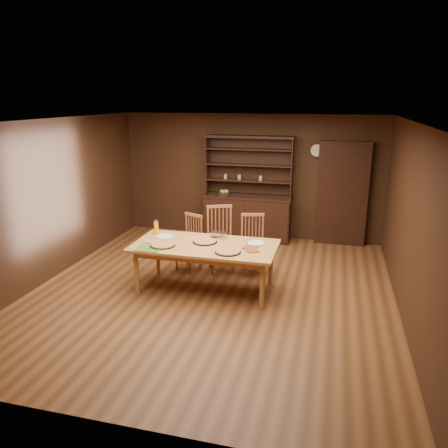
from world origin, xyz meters
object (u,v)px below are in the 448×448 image
(juice_bottle, at_px, (156,227))
(chair_left, at_px, (191,240))
(dining_table, at_px, (205,249))
(chair_center, at_px, (220,236))
(chair_right, at_px, (252,242))
(china_hutch, at_px, (248,212))

(juice_bottle, bearing_deg, chair_left, 47.44)
(dining_table, height_order, chair_center, chair_center)
(juice_bottle, bearing_deg, chair_right, 21.55)
(chair_right, height_order, juice_bottle, chair_right)
(dining_table, bearing_deg, chair_left, 122.28)
(chair_left, distance_m, chair_center, 0.53)
(chair_left, height_order, chair_center, chair_center)
(dining_table, bearing_deg, chair_right, 58.22)
(chair_left, height_order, juice_bottle, juice_bottle)
(chair_center, bearing_deg, dining_table, -113.65)
(china_hutch, bearing_deg, dining_table, -92.65)
(chair_left, xyz_separation_m, chair_center, (0.51, 0.10, 0.09))
(chair_left, distance_m, juice_bottle, 0.73)
(dining_table, relative_size, juice_bottle, 9.48)
(juice_bottle, bearing_deg, chair_center, 31.22)
(chair_center, bearing_deg, chair_right, -20.83)
(china_hutch, bearing_deg, chair_center, -93.79)
(chair_left, relative_size, juice_bottle, 4.21)
(dining_table, distance_m, chair_left, 0.96)
(chair_left, distance_m, chair_right, 1.08)
(china_hutch, height_order, chair_left, china_hutch)
(chair_left, relative_size, chair_right, 0.96)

